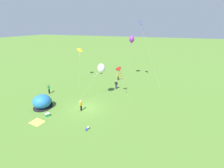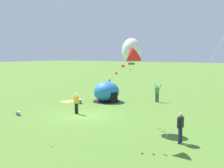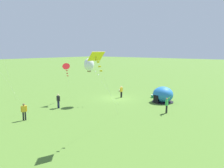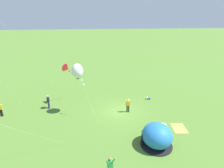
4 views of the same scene
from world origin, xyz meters
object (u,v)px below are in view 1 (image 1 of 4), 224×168
Objects in this scene: person_near_tent at (118,76)px; kite_red at (119,70)px; kite_white at (101,68)px; cooler_box at (47,115)px; kite_blue at (140,24)px; popup_tent at (42,102)px; kite_yellow at (80,51)px; person_center_field at (116,84)px; person_arms_raised at (49,88)px; toddler_crawling at (87,128)px; kite_purple at (132,39)px; person_watching_sky at (81,105)px.

person_near_tent is 0.33× the size of kite_red.
cooler_box is at bearing -118.08° from kite_white.
person_near_tent is 8.66m from kite_red.
person_near_tent is 9.80m from kite_white.
kite_blue is at bearing 13.43° from person_near_tent.
kite_blue is at bearing 78.80° from kite_red.
popup_tent is at bearing -135.27° from kite_white.
kite_white is 1.12× the size of kite_red.
kite_yellow reaches higher than kite_white.
person_center_field reaches higher than cooler_box.
cooler_box is at bearing -125.84° from kite_red.
cooler_box is at bearing -35.60° from popup_tent.
kite_blue reaches higher than kite_red.
person_near_tent is at bearing 108.56° from kite_red.
person_arms_raised is 13.40m from kite_red.
popup_tent reaches higher than cooler_box.
person_center_field reaches higher than toddler_crawling.
person_arms_raised is (-2.70, 4.45, 0.00)m from popup_tent.
person_watching_sky is at bearing -99.74° from kite_purple.
toddler_crawling is at bearing -5.84° from cooler_box.
person_arms_raised reaches higher than person_watching_sky.
person_near_tent is 10.54m from kite_yellow.
kite_red reaches higher than cooler_box.
person_watching_sky and person_near_tent have the same top height.
person_watching_sky is at bearing -59.51° from kite_yellow.
person_center_field is 11.59m from kite_purple.
toddler_crawling is 23.24m from kite_purple.
person_watching_sky is 0.18× the size of kite_purple.
cooler_box is 0.07× the size of kite_purple.
popup_tent is 13.23m from kite_red.
person_center_field is 5.83m from kite_white.
kite_red is (2.68, 1.47, -0.41)m from kite_white.
person_watching_sky is 16.55m from kite_yellow.
kite_purple reaches higher than popup_tent.
person_arms_raised reaches higher than person_center_field.
cooler_box is at bearing 174.16° from toddler_crawling.
person_arms_raised is at bearing 159.63° from person_watching_sky.
kite_red is (11.52, -6.39, -1.62)m from kite_yellow.
toddler_crawling is at bearing -87.03° from person_center_field.
toddler_crawling is 11.61m from kite_red.
popup_tent is 5.08× the size of toddler_crawling.
kite_red is at bearing 40.95° from popup_tent.
kite_white is at bearing 44.73° from popup_tent.
kite_white is 13.09m from kite_purple.
person_center_field is 4.60m from kite_red.
kite_blue is 11.34m from kite_red.
person_center_field is at bearing 64.42° from cooler_box.
popup_tent is 0.38× the size of kite_yellow.
person_near_tent is (7.10, 15.75, -0.03)m from popup_tent.
toddler_crawling is at bearing -57.43° from kite_yellow.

